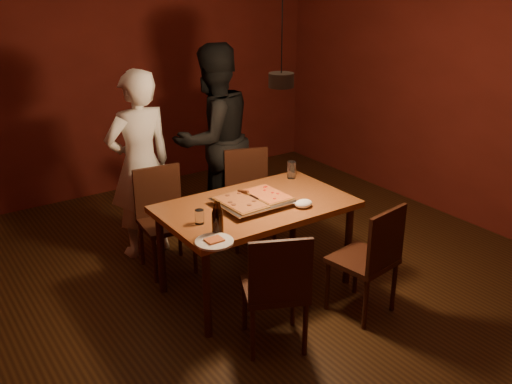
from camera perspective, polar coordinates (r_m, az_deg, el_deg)
room_shell at (r=4.15m, az=2.46°, el=6.36°), size 6.00×6.00×6.00m
dining_table at (r=4.52m, az=0.00°, el=-2.05°), size 1.50×0.90×0.75m
chair_far_left at (r=5.00m, az=-9.34°, el=-1.71°), size 0.46×0.46×0.49m
chair_far_right at (r=5.40m, az=-0.72°, el=0.40°), size 0.54×0.54×0.49m
chair_near_left at (r=3.84m, az=2.11°, el=-8.95°), size 0.56×0.56×0.49m
chair_near_right at (r=4.31m, az=11.60°, el=-5.85°), size 0.48×0.48×0.49m
pizza_tray at (r=4.45m, az=-0.30°, el=-1.07°), size 0.59×0.50×0.05m
pizza_meat at (r=4.37m, az=-1.56°, el=-1.03°), size 0.28×0.42×0.02m
pizza_cheese at (r=4.53m, az=1.16°, el=-0.23°), size 0.25×0.39×0.02m
spatula at (r=4.45m, az=-0.27°, el=-0.53°), size 0.12×0.25×0.04m
beer_bottle_a at (r=3.96m, az=-4.00°, el=-2.58°), size 0.06×0.06×0.24m
beer_bottle_b at (r=3.98m, az=-3.73°, el=-2.57°), size 0.06×0.06×0.23m
water_glass_left at (r=4.15m, az=-5.67°, el=-2.48°), size 0.07×0.07×0.11m
water_glass_right at (r=5.03m, az=3.57°, el=2.22°), size 0.07×0.07×0.15m
plate_slice at (r=3.88m, az=-4.19°, el=-4.96°), size 0.26×0.26×0.03m
napkin at (r=4.43m, az=4.78°, el=-1.16°), size 0.15×0.11×0.06m
diner_white at (r=5.16m, az=-11.53°, el=2.65°), size 0.65×0.45×1.71m
diner_dark at (r=5.60m, az=-4.26°, el=5.28°), size 0.99×0.83×1.84m
pendant_lamp at (r=4.07m, az=2.54°, el=11.26°), size 0.18×0.18×1.10m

